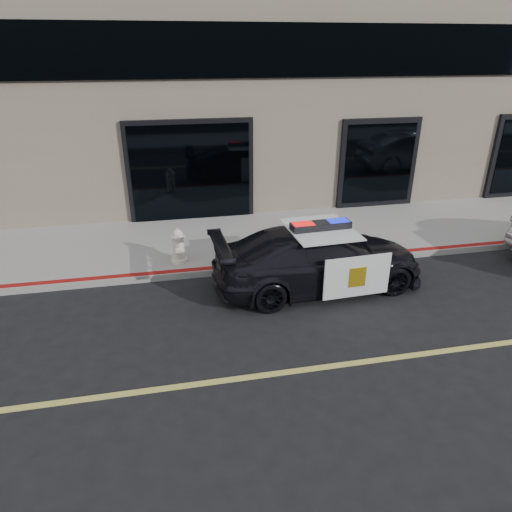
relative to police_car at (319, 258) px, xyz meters
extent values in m
plane|color=black|center=(-1.25, -2.60, -0.64)|extent=(120.00, 120.00, 0.00)
cube|color=gray|center=(-1.25, 2.65, -0.57)|extent=(60.00, 3.50, 0.15)
imported|color=black|center=(0.00, 0.00, -0.01)|extent=(2.25, 4.56, 1.27)
cube|color=white|center=(0.47, -0.88, -0.03)|extent=(1.35, 0.11, 0.85)
cube|color=white|center=(0.37, 0.93, -0.03)|extent=(1.35, 0.11, 0.85)
cube|color=white|center=(0.00, 0.00, 0.64)|extent=(1.35, 1.59, 0.02)
cube|color=gold|center=(0.47, -0.91, -0.03)|extent=(0.34, 0.03, 0.40)
cube|color=black|center=(0.00, 0.00, 0.71)|extent=(1.23, 0.38, 0.15)
cube|color=red|center=(-0.37, -0.02, 0.72)|extent=(0.44, 0.30, 0.14)
cube|color=#0C19CC|center=(0.37, 0.02, 0.72)|extent=(0.44, 0.30, 0.14)
cylinder|color=white|center=(-2.79, 1.46, -0.45)|extent=(0.36, 0.36, 0.08)
cylinder|color=white|center=(-2.79, 1.46, -0.16)|extent=(0.26, 0.26, 0.50)
cylinder|color=white|center=(-2.79, 1.46, 0.11)|extent=(0.31, 0.31, 0.06)
sphere|color=white|center=(-2.79, 1.46, 0.17)|extent=(0.23, 0.23, 0.23)
cylinder|color=white|center=(-2.79, 1.46, 0.27)|extent=(0.07, 0.07, 0.07)
cylinder|color=white|center=(-2.79, 1.63, -0.09)|extent=(0.13, 0.12, 0.13)
cylinder|color=white|center=(-2.79, 1.29, -0.09)|extent=(0.13, 0.12, 0.13)
cylinder|color=white|center=(-2.79, 1.26, -0.16)|extent=(0.17, 0.14, 0.17)
camera|label=1|loc=(-2.95, -8.06, 3.96)|focal=32.00mm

